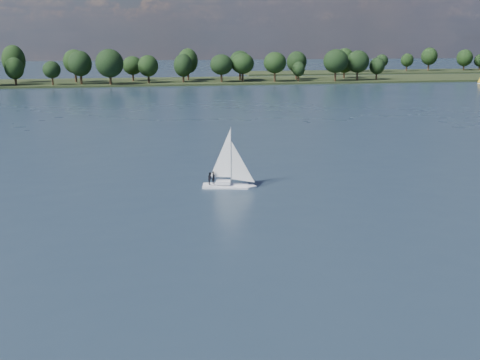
{
  "coord_description": "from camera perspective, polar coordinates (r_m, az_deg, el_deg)",
  "views": [
    {
      "loc": [
        -1.43,
        -23.52,
        18.55
      ],
      "look_at": [
        8.95,
        35.81,
        2.5
      ],
      "focal_mm": 40.0,
      "sensor_mm": 36.0,
      "label": 1
    }
  ],
  "objects": [
    {
      "name": "far_shore",
      "position": [
        236.26,
        -9.7,
        10.21
      ],
      "size": [
        660.0,
        40.0,
        1.5
      ],
      "primitive_type": "cube",
      "color": "black",
      "rests_on": "ground"
    },
    {
      "name": "treeline",
      "position": [
        231.69,
        -11.67,
        12.01
      ],
      "size": [
        562.32,
        74.28,
        17.59
      ],
      "color": "black",
      "rests_on": "ground"
    },
    {
      "name": "sailboat",
      "position": [
        67.83,
        -1.51,
        1.05
      ],
      "size": [
        6.47,
        3.02,
        8.21
      ],
      "rotation": [
        0.0,
        0.0,
        -0.21
      ],
      "color": "white",
      "rests_on": "ground"
    },
    {
      "name": "far_shore_back",
      "position": [
        326.79,
        20.07,
        10.79
      ],
      "size": [
        220.0,
        30.0,
        1.4
      ],
      "primitive_type": "cube",
      "color": "black",
      "rests_on": "ground"
    },
    {
      "name": "ground",
      "position": [
        124.92,
        -9.21,
        6.19
      ],
      "size": [
        700.0,
        700.0,
        0.0
      ],
      "primitive_type": "plane",
      "color": "#233342",
      "rests_on": "ground"
    }
  ]
}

